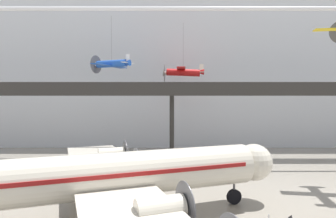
{
  "coord_description": "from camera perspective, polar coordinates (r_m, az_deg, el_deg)",
  "views": [
    {
      "loc": [
        -0.59,
        -17.86,
        9.42
      ],
      "look_at": [
        -0.68,
        12.41,
        8.11
      ],
      "focal_mm": 32.0,
      "sensor_mm": 36.0,
      "label": 1
    }
  ],
  "objects": [
    {
      "name": "suspended_plane_red_highwing",
      "position": [
        48.33,
        3.09,
        7.02
      ],
      "size": [
        6.59,
        8.09,
        9.44
      ],
      "rotation": [
        0.0,
        0.0,
        3.09
      ],
      "color": "red"
    },
    {
      "name": "ceiling_truss_beam",
      "position": [
        43.61,
        1.0,
        18.56
      ],
      "size": [
        120.0,
        0.6,
        0.6
      ],
      "color": "silver"
    },
    {
      "name": "mezzanine_walkway",
      "position": [
        45.29,
        0.93,
        2.91
      ],
      "size": [
        110.0,
        3.2,
        11.48
      ],
      "color": "#2D2B28",
      "rests_on": "ground"
    },
    {
      "name": "hangar_back_wall",
      "position": [
        56.0,
        0.79,
        6.47
      ],
      "size": [
        140.0,
        3.0,
        26.66
      ],
      "color": "silver",
      "rests_on": "ground"
    },
    {
      "name": "airliner_silver_main",
      "position": [
        23.14,
        -12.69,
        -12.5
      ],
      "size": [
        29.5,
        34.46,
        9.87
      ],
      "rotation": [
        0.0,
        0.0,
        0.35
      ],
      "color": "beige",
      "rests_on": "ground"
    },
    {
      "name": "suspended_plane_blue_trainer",
      "position": [
        45.19,
        -10.51,
        8.45
      ],
      "size": [
        6.47,
        7.41,
        8.3
      ],
      "rotation": [
        0.0,
        0.0,
        2.72
      ],
      "color": "#1E4CAD"
    }
  ]
}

